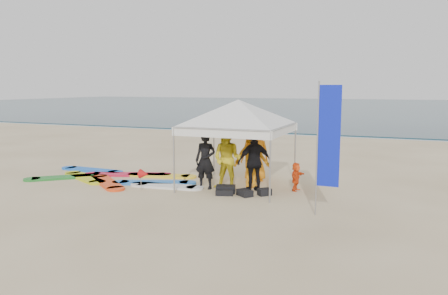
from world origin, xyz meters
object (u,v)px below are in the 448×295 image
person_black_b (254,162)px  person_orange_b (255,153)px  canopy_tent (238,100)px  surfboard_spread (119,178)px  person_orange_a (252,157)px  feather_flag (328,138)px  person_seated (296,177)px  person_black_a (205,160)px  marker_pennant (144,174)px  person_yellow (227,159)px

person_black_b → person_orange_b: person_orange_b is taller
canopy_tent → surfboard_spread: 4.95m
person_orange_a → canopy_tent: bearing=23.2°
person_orange_a → person_orange_b: person_orange_b is taller
person_orange_a → feather_flag: (2.63, -2.27, 0.97)m
person_orange_b → person_seated: (1.57, -0.84, -0.51)m
person_black_a → surfboard_spread: 3.42m
person_seated → marker_pennant: size_ratio=1.34×
person_orange_a → person_seated: (1.38, 0.04, -0.51)m
feather_flag → surfboard_spread: size_ratio=0.55×
person_black_b → marker_pennant: person_black_b is taller
person_black_b → feather_flag: size_ratio=0.55×
surfboard_spread → person_orange_a: bearing=7.3°
canopy_tent → marker_pennant: 3.62m
person_yellow → person_orange_b: (0.41, 1.44, 0.01)m
feather_flag → person_black_a: bearing=158.4°
person_orange_a → person_orange_b: bearing=-73.9°
person_black_a → marker_pennant: person_black_a is taller
person_seated → person_orange_b: bearing=70.5°
person_black_a → person_orange_a: 1.45m
person_yellow → marker_pennant: (-2.26, -1.08, -0.44)m
person_black_a → person_orange_a: bearing=26.6°
person_yellow → person_orange_b: size_ratio=0.99×
person_yellow → canopy_tent: (0.19, 0.41, 1.77)m
person_black_b → marker_pennant: bearing=-19.3°
feather_flag → surfboard_spread: (-7.19, 1.69, -1.86)m
person_seated → surfboard_spread: size_ratio=0.14×
person_yellow → person_seated: (1.98, 0.60, -0.50)m
person_orange_b → canopy_tent: canopy_tent is taller
surfboard_spread → feather_flag: bearing=-13.2°
person_orange_b → person_seated: 1.85m
person_yellow → person_orange_b: bearing=74.9°
person_yellow → person_black_a: bearing=-164.2°
canopy_tent → feather_flag: 3.80m
person_orange_a → person_black_b: size_ratio=1.05×
person_yellow → person_orange_a: (0.60, 0.56, 0.00)m
person_orange_a → surfboard_spread: (-4.56, -0.58, -0.90)m
canopy_tent → surfboard_spread: size_ratio=0.69×
person_black_a → person_orange_b: 1.93m
person_black_b → person_orange_b: 1.46m
person_seated → feather_flag: (1.26, -2.31, 1.47)m
person_orange_a → marker_pennant: bearing=33.4°
person_black_b → person_orange_b: (-0.44, 1.39, 0.05)m
person_black_b → marker_pennant: (-3.11, -1.13, -0.40)m
marker_pennant → person_black_a: bearing=29.3°
person_yellow → marker_pennant: 2.54m
person_orange_a → person_yellow: bearing=46.4°
person_orange_b → marker_pennant: bearing=14.0°
marker_pennant → surfboard_spread: size_ratio=0.11×
person_black_b → canopy_tent: bearing=-68.4°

